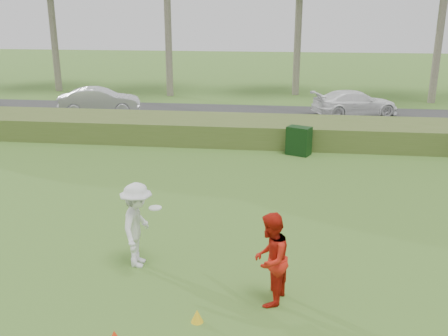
# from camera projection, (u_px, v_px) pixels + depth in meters

# --- Properties ---
(ground) EXTENTS (120.00, 120.00, 0.00)m
(ground) POSITION_uv_depth(u_px,v_px,m) (197.00, 294.00, 9.63)
(ground) COLOR #3B6923
(ground) RESTS_ON ground
(reed_strip) EXTENTS (80.00, 3.00, 0.90)m
(reed_strip) POSITION_uv_depth(u_px,v_px,m) (249.00, 130.00, 20.84)
(reed_strip) COLOR #475E25
(reed_strip) RESTS_ON ground
(park_road) EXTENTS (80.00, 6.00, 0.06)m
(park_road) POSITION_uv_depth(u_px,v_px,m) (257.00, 116.00, 25.69)
(park_road) COLOR #2D2D2D
(park_road) RESTS_ON ground
(player_white) EXTENTS (0.89, 1.21, 1.84)m
(player_white) POSITION_uv_depth(u_px,v_px,m) (138.00, 225.00, 10.47)
(player_white) COLOR white
(player_white) RESTS_ON ground
(player_red) EXTENTS (0.86, 1.00, 1.78)m
(player_red) POSITION_uv_depth(u_px,v_px,m) (270.00, 259.00, 9.10)
(player_red) COLOR red
(player_red) RESTS_ON ground
(cone_orange) EXTENTS (0.20, 0.20, 0.22)m
(cone_orange) POSITION_uv_depth(u_px,v_px,m) (114.00, 336.00, 8.20)
(cone_orange) COLOR #FB360D
(cone_orange) RESTS_ON ground
(cone_yellow) EXTENTS (0.22, 0.22, 0.24)m
(cone_yellow) POSITION_uv_depth(u_px,v_px,m) (197.00, 316.00, 8.73)
(cone_yellow) COLOR yellow
(cone_yellow) RESTS_ON ground
(utility_cabinet) EXTENTS (1.01, 0.84, 1.08)m
(utility_cabinet) POSITION_uv_depth(u_px,v_px,m) (299.00, 141.00, 18.80)
(utility_cabinet) COLOR black
(utility_cabinet) RESTS_ON ground
(car_mid) EXTENTS (4.36, 2.48, 1.36)m
(car_mid) POSITION_uv_depth(u_px,v_px,m) (100.00, 101.00, 25.97)
(car_mid) COLOR silver
(car_mid) RESTS_ON park_road
(car_right) EXTENTS (4.74, 3.11, 1.28)m
(car_right) POSITION_uv_depth(u_px,v_px,m) (355.00, 103.00, 25.58)
(car_right) COLOR white
(car_right) RESTS_ON park_road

